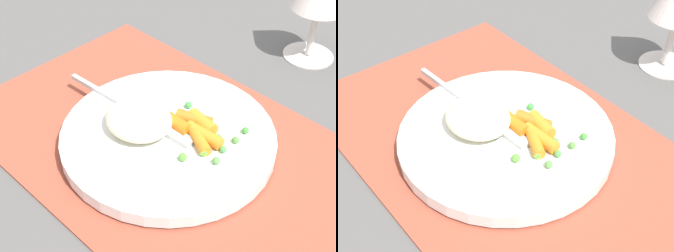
{
  "view_description": "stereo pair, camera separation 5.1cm",
  "coord_description": "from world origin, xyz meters",
  "views": [
    {
      "loc": [
        0.31,
        -0.32,
        0.42
      ],
      "look_at": [
        0.0,
        0.0,
        0.03
      ],
      "focal_mm": 53.97,
      "sensor_mm": 36.0,
      "label": 1
    },
    {
      "loc": [
        0.35,
        -0.28,
        0.42
      ],
      "look_at": [
        0.0,
        0.0,
        0.03
      ],
      "focal_mm": 53.97,
      "sensor_mm": 36.0,
      "label": 2
    }
  ],
  "objects": [
    {
      "name": "fork",
      "position": [
        -0.04,
        -0.0,
        0.03
      ],
      "size": [
        0.2,
        0.02,
        0.01
      ],
      "color": "#BDBDBD",
      "rests_on": "plate"
    },
    {
      "name": "placemat",
      "position": [
        0.0,
        0.0,
        0.0
      ],
      "size": [
        0.5,
        0.32,
        0.01
      ],
      "primitive_type": "cube",
      "color": "#9E4733",
      "rests_on": "ground_plane"
    },
    {
      "name": "plate",
      "position": [
        0.0,
        0.0,
        0.01
      ],
      "size": [
        0.26,
        0.26,
        0.02
      ],
      "primitive_type": "cylinder",
      "color": "white",
      "rests_on": "placemat"
    },
    {
      "name": "ground_plane",
      "position": [
        0.0,
        0.0,
        0.0
      ],
      "size": [
        2.4,
        2.4,
        0.0
      ],
      "primitive_type": "plane",
      "color": "#565451"
    },
    {
      "name": "pea_scatter",
      "position": [
        0.04,
        0.02,
        0.03
      ],
      "size": [
        0.1,
        0.09,
        0.01
      ],
      "color": "#559845",
      "rests_on": "plate"
    },
    {
      "name": "carrot_portion",
      "position": [
        0.02,
        0.02,
        0.03
      ],
      "size": [
        0.08,
        0.05,
        0.02
      ],
      "color": "orange",
      "rests_on": "plate"
    },
    {
      "name": "rice_mound",
      "position": [
        -0.03,
        -0.02,
        0.04
      ],
      "size": [
        0.08,
        0.07,
        0.03
      ],
      "primitive_type": "ellipsoid",
      "color": "beige",
      "rests_on": "plate"
    }
  ]
}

